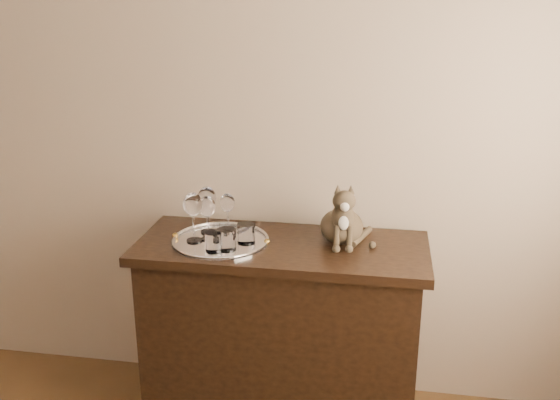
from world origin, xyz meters
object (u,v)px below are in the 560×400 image
at_px(sideboard, 281,335).
at_px(tumbler_a, 227,240).
at_px(cat, 342,211).
at_px(tumbler_c, 246,233).
at_px(wine_glass_a, 207,210).
at_px(tumbler_b, 214,242).
at_px(tray, 221,242).
at_px(wine_glass_c, 193,217).
at_px(wine_glass_d, 207,218).
at_px(wine_glass_b, 227,213).

distance_m(sideboard, tumbler_a, 0.53).
distance_m(tumbler_a, cat, 0.48).
distance_m(sideboard, tumbler_c, 0.50).
distance_m(wine_glass_a, tumbler_b, 0.22).
distance_m(tray, wine_glass_c, 0.15).
height_order(sideboard, wine_glass_c, wine_glass_c).
xyz_separation_m(sideboard, tumbler_a, (-0.20, -0.12, 0.48)).
relative_size(wine_glass_d, tumbler_a, 2.15).
xyz_separation_m(tumbler_b, cat, (0.49, 0.20, 0.09)).
height_order(tray, cat, cat).
height_order(tumbler_a, cat, cat).
bearing_deg(tumbler_c, wine_glass_a, 153.69).
distance_m(wine_glass_b, wine_glass_d, 0.12).
bearing_deg(tray, wine_glass_a, 131.62).
xyz_separation_m(wine_glass_a, tumbler_c, (0.19, -0.09, -0.06)).
relative_size(wine_glass_c, cat, 0.77).
bearing_deg(cat, wine_glass_c, -176.58).
xyz_separation_m(wine_glass_b, tumbler_c, (0.11, -0.12, -0.04)).
xyz_separation_m(tray, tumbler_c, (0.11, -0.01, 0.05)).
bearing_deg(wine_glass_d, wine_glass_a, 105.92).
bearing_deg(wine_glass_d, tumbler_b, -64.13).
bearing_deg(wine_glass_a, tray, -48.38).
height_order(wine_glass_d, tumbler_c, wine_glass_d).
relative_size(wine_glass_b, tumbler_a, 1.96).
bearing_deg(wine_glass_a, wine_glass_d, -74.08).
distance_m(tumbler_a, tumbler_c, 0.10).
bearing_deg(tumbler_c, wine_glass_d, 174.04).
relative_size(sideboard, wine_glass_d, 6.44).
bearing_deg(sideboard, tumbler_a, -149.72).
height_order(wine_glass_c, tumbler_b, wine_glass_c).
distance_m(wine_glass_a, tumbler_a, 0.22).
relative_size(tumbler_b, tumbler_c, 0.96).
height_order(sideboard, wine_glass_d, wine_glass_d).
height_order(wine_glass_c, tumbler_c, wine_glass_c).
relative_size(tumbler_a, cat, 0.32).
height_order(sideboard, tumbler_a, tumbler_a).
bearing_deg(tumbler_b, tray, 91.64).
relative_size(tray, tumbler_a, 4.62).
bearing_deg(wine_glass_b, wine_glass_a, -162.10).
relative_size(wine_glass_a, wine_glass_c, 0.97).
bearing_deg(tumbler_a, wine_glass_a, 125.99).
bearing_deg(tray, sideboard, 6.85).
relative_size(wine_glass_b, tumbler_b, 2.13).
xyz_separation_m(wine_glass_d, tumbler_b, (0.06, -0.12, -0.05)).
distance_m(wine_glass_c, cat, 0.61).
relative_size(tumbler_c, cat, 0.30).
xyz_separation_m(wine_glass_d, cat, (0.55, 0.08, 0.04)).
bearing_deg(sideboard, tumbler_b, -150.36).
bearing_deg(tumbler_a, tray, 119.41).
xyz_separation_m(wine_glass_a, wine_glass_b, (0.08, 0.03, -0.02)).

